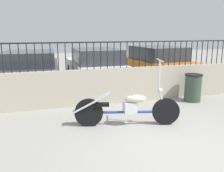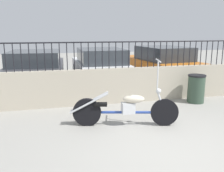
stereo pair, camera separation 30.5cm
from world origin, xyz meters
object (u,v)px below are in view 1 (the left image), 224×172
Objects in this scene: motorcycle_blue at (123,108)px; car_orange at (156,63)px; car_white at (96,67)px; trash_bin at (193,88)px; car_dark_grey at (31,70)px.

motorcycle_blue reaches higher than car_orange.
car_orange is (3.10, 4.61, 0.31)m from motorcycle_blue.
car_orange is (2.66, 0.27, 0.01)m from car_white.
car_orange is at bearing -83.93° from car_white.
trash_bin is 0.17× the size of car_orange.
motorcycle_blue is at bearing 140.08° from car_orange.
trash_bin is at bearing 39.58° from motorcycle_blue.
car_dark_grey is (-1.93, 4.36, 0.29)m from motorcycle_blue.
trash_bin is 0.19× the size of car_white.
car_white is (2.37, -0.02, 0.01)m from car_dark_grey.
car_white is (0.44, 4.34, 0.30)m from motorcycle_blue.
car_orange reaches higher than car_dark_grey.
trash_bin is (2.61, 1.22, 0.01)m from motorcycle_blue.
car_white is at bearing 124.92° from trash_bin.
motorcycle_blue is at bearing -151.91° from car_dark_grey.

